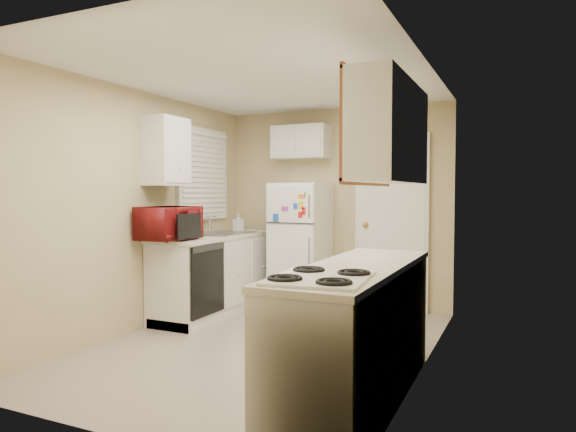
% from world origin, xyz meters
% --- Properties ---
extents(floor, '(3.80, 3.80, 0.00)m').
position_xyz_m(floor, '(0.00, 0.00, 0.00)').
color(floor, '#B4A38F').
rests_on(floor, ground).
extents(ceiling, '(3.80, 3.80, 0.00)m').
position_xyz_m(ceiling, '(0.00, 0.00, 2.40)').
color(ceiling, white).
rests_on(ceiling, floor).
extents(wall_left, '(3.80, 3.80, 0.00)m').
position_xyz_m(wall_left, '(-1.40, 0.00, 1.20)').
color(wall_left, tan).
rests_on(wall_left, floor).
extents(wall_right, '(3.80, 3.80, 0.00)m').
position_xyz_m(wall_right, '(1.40, 0.00, 1.20)').
color(wall_right, tan).
rests_on(wall_right, floor).
extents(wall_back, '(2.80, 2.80, 0.00)m').
position_xyz_m(wall_back, '(0.00, 1.90, 1.20)').
color(wall_back, tan).
rests_on(wall_back, floor).
extents(wall_front, '(2.80, 2.80, 0.00)m').
position_xyz_m(wall_front, '(0.00, -1.90, 1.20)').
color(wall_front, tan).
rests_on(wall_front, floor).
extents(left_counter, '(0.60, 1.80, 0.90)m').
position_xyz_m(left_counter, '(-1.10, 0.90, 0.45)').
color(left_counter, silver).
rests_on(left_counter, floor).
extents(dishwasher, '(0.03, 0.58, 0.72)m').
position_xyz_m(dishwasher, '(-0.81, 0.30, 0.49)').
color(dishwasher, black).
rests_on(dishwasher, floor).
extents(sink, '(0.54, 0.74, 0.16)m').
position_xyz_m(sink, '(-1.10, 1.05, 0.86)').
color(sink, gray).
rests_on(sink, left_counter).
extents(microwave, '(0.61, 0.34, 0.41)m').
position_xyz_m(microwave, '(-1.15, 0.12, 1.05)').
color(microwave, maroon).
rests_on(microwave, left_counter).
extents(soap_bottle, '(0.12, 0.12, 0.22)m').
position_xyz_m(soap_bottle, '(-1.12, 1.45, 1.00)').
color(soap_bottle, beige).
rests_on(soap_bottle, left_counter).
extents(window_blinds, '(0.10, 0.98, 1.08)m').
position_xyz_m(window_blinds, '(-1.36, 1.05, 1.60)').
color(window_blinds, silver).
rests_on(window_blinds, wall_left).
extents(upper_cabinet_left, '(0.30, 0.45, 0.70)m').
position_xyz_m(upper_cabinet_left, '(-1.25, 0.22, 1.80)').
color(upper_cabinet_left, silver).
rests_on(upper_cabinet_left, wall_left).
extents(refrigerator, '(0.64, 0.62, 1.49)m').
position_xyz_m(refrigerator, '(-0.34, 1.60, 0.75)').
color(refrigerator, white).
rests_on(refrigerator, floor).
extents(cabinet_over_fridge, '(0.70, 0.30, 0.40)m').
position_xyz_m(cabinet_over_fridge, '(-0.40, 1.75, 2.00)').
color(cabinet_over_fridge, silver).
rests_on(cabinet_over_fridge, wall_back).
extents(interior_door, '(0.86, 0.06, 2.08)m').
position_xyz_m(interior_door, '(0.70, 1.86, 1.02)').
color(interior_door, white).
rests_on(interior_door, floor).
extents(right_counter, '(0.60, 2.00, 0.90)m').
position_xyz_m(right_counter, '(1.10, -0.80, 0.45)').
color(right_counter, silver).
rests_on(right_counter, floor).
extents(stove, '(0.58, 0.69, 0.77)m').
position_xyz_m(stove, '(1.08, -1.41, 0.39)').
color(stove, white).
rests_on(stove, floor).
extents(upper_cabinet_right, '(0.30, 1.20, 0.70)m').
position_xyz_m(upper_cabinet_right, '(1.25, -0.50, 1.80)').
color(upper_cabinet_right, silver).
rests_on(upper_cabinet_right, wall_right).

